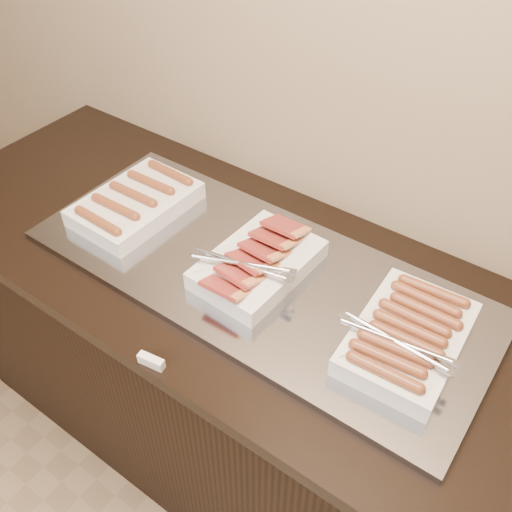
% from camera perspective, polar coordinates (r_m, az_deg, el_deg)
% --- Properties ---
extents(counter, '(2.06, 0.76, 0.90)m').
position_cam_1_polar(counter, '(1.81, -0.47, -11.90)').
color(counter, black).
rests_on(counter, ground).
extents(warming_tray, '(1.20, 0.50, 0.02)m').
position_cam_1_polar(warming_tray, '(1.46, -0.03, -1.72)').
color(warming_tray, '#8E909B').
rests_on(warming_tray, counter).
extents(dish_left, '(0.23, 0.34, 0.07)m').
position_cam_1_polar(dish_left, '(1.65, -11.92, 5.21)').
color(dish_left, silver).
rests_on(dish_left, warming_tray).
extents(dish_center, '(0.27, 0.34, 0.09)m').
position_cam_1_polar(dish_center, '(1.42, 0.08, -0.71)').
color(dish_center, silver).
rests_on(dish_center, warming_tray).
extents(dish_right, '(0.26, 0.34, 0.08)m').
position_cam_1_polar(dish_right, '(1.30, 14.87, -7.80)').
color(dish_right, silver).
rests_on(dish_right, warming_tray).
extents(label_holder, '(0.06, 0.03, 0.02)m').
position_cam_1_polar(label_holder, '(1.29, -10.43, -10.31)').
color(label_holder, silver).
rests_on(label_holder, counter).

